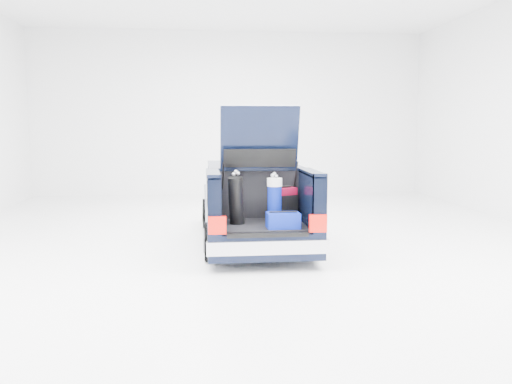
{
  "coord_description": "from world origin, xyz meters",
  "views": [
    {
      "loc": [
        -1.0,
        -9.84,
        2.15
      ],
      "look_at": [
        0.0,
        -0.5,
        0.99
      ],
      "focal_mm": 38.0,
      "sensor_mm": 36.0,
      "label": 1
    }
  ],
  "objects": [
    {
      "name": "black_golf_bag",
      "position": [
        -0.41,
        -1.45,
        0.98
      ],
      "size": [
        0.33,
        0.4,
        0.85
      ],
      "rotation": [
        0.0,
        0.0,
        -0.34
      ],
      "color": "black",
      "rests_on": "car"
    },
    {
      "name": "red_suitcase",
      "position": [
        0.41,
        -1.15,
        0.87
      ],
      "size": [
        0.4,
        0.35,
        0.57
      ],
      "rotation": [
        0.0,
        0.0,
        0.42
      ],
      "color": "#640319",
      "rests_on": "car"
    },
    {
      "name": "blue_duffel",
      "position": [
        0.27,
        -1.84,
        0.72
      ],
      "size": [
        0.5,
        0.33,
        0.26
      ],
      "rotation": [
        0.0,
        0.0,
        0.02
      ],
      "color": "navy",
      "rests_on": "car"
    },
    {
      "name": "blue_golf_bag",
      "position": [
        0.21,
        -1.36,
        0.97
      ],
      "size": [
        0.32,
        0.32,
        0.81
      ],
      "rotation": [
        0.0,
        0.0,
        -0.39
      ],
      "color": "black",
      "rests_on": "car"
    },
    {
      "name": "car",
      "position": [
        -0.0,
        0.11,
        0.67
      ],
      "size": [
        1.87,
        4.65,
        2.47
      ],
      "color": "black",
      "rests_on": "ground"
    },
    {
      "name": "ground",
      "position": [
        0.0,
        0.0,
        0.0
      ],
      "size": [
        14.0,
        14.0,
        0.0
      ],
      "primitive_type": "plane",
      "color": "white",
      "rests_on": "ground"
    }
  ]
}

